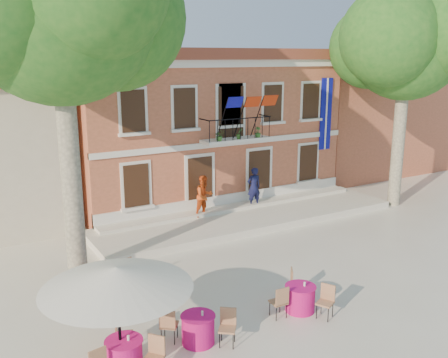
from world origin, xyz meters
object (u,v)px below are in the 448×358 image
pedestrian_orange (204,196)px  cafe_table_3 (110,283)px  cafe_table_0 (124,353)px  plane_tree_west (58,6)px  pedestrian_navy (254,187)px  patio_umbrella (117,278)px  cafe_table_1 (300,297)px  plane_tree_east (407,44)px  cafe_table_2 (198,328)px

pedestrian_orange → cafe_table_3: 7.44m
cafe_table_0 → pedestrian_orange: bearing=51.9°
cafe_table_0 → cafe_table_3: size_ratio=1.01×
plane_tree_west → pedestrian_navy: bearing=19.9°
cafe_table_3 → patio_umbrella: bearing=-104.1°
pedestrian_orange → cafe_table_1: bearing=-107.7°
plane_tree_east → pedestrian_navy: size_ratio=5.60×
patio_umbrella → pedestrian_navy: patio_umbrella is taller
plane_tree_east → cafe_table_3: 16.99m
pedestrian_navy → patio_umbrella: bearing=46.8°
patio_umbrella → pedestrian_orange: patio_umbrella is taller
patio_umbrella → cafe_table_3: patio_umbrella is taller
plane_tree_west → cafe_table_1: (5.00, -5.21, -8.13)m
plane_tree_west → cafe_table_0: (-0.30, -5.35, -8.13)m
plane_tree_west → pedestrian_orange: plane_tree_west is taller
pedestrian_orange → plane_tree_west: bearing=-162.6°
cafe_table_0 → cafe_table_1: same height
pedestrian_navy → pedestrian_orange: 2.72m
plane_tree_east → cafe_table_3: bearing=-170.9°
cafe_table_0 → cafe_table_1: 5.31m
cafe_table_0 → cafe_table_2: same height
cafe_table_1 → pedestrian_orange: bearing=81.0°
plane_tree_east → pedestrian_navy: (-6.71, 2.42, -6.47)m
cafe_table_0 → cafe_table_1: (5.30, 0.14, 0.00)m
patio_umbrella → pedestrian_navy: bearing=42.3°
cafe_table_0 → patio_umbrella: bearing=122.1°
plane_tree_west → patio_umbrella: bearing=-93.9°
pedestrian_orange → cafe_table_0: size_ratio=1.00×
cafe_table_2 → cafe_table_3: bearing=107.2°
cafe_table_1 → cafe_table_3: bearing=140.6°
cafe_table_1 → cafe_table_2: bearing=-180.0°
plane_tree_east → cafe_table_1: 14.31m
patio_umbrella → plane_tree_west: bearing=86.1°
cafe_table_0 → plane_tree_west: bearing=86.7°
pedestrian_navy → cafe_table_2: 11.24m
pedestrian_orange → cafe_table_2: pedestrian_orange is taller
plane_tree_east → cafe_table_1: (-10.73, -6.06, -7.27)m
pedestrian_orange → cafe_table_2: size_ratio=1.04×
pedestrian_navy → cafe_table_0: (-9.33, -8.62, -0.80)m
plane_tree_east → cafe_table_0: bearing=-158.9°
cafe_table_1 → cafe_table_2: (-3.30, -0.00, -0.01)m
cafe_table_1 → plane_tree_east: bearing=29.4°
patio_umbrella → cafe_table_0: patio_umbrella is taller
plane_tree_east → pedestrian_orange: bearing=166.6°
plane_tree_west → pedestrian_orange: (6.32, 3.08, -7.34)m
cafe_table_0 → cafe_table_3: (0.88, 3.78, 0.00)m
plane_tree_west → cafe_table_3: plane_tree_west is taller
plane_tree_west → cafe_table_0: size_ratio=6.28×
plane_tree_west → plane_tree_east: plane_tree_west is taller
plane_tree_east → pedestrian_orange: size_ratio=5.67×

